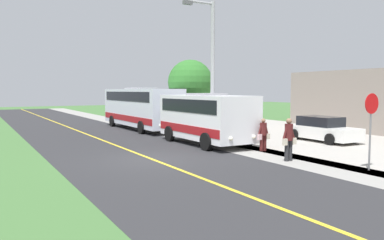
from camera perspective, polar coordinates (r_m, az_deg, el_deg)
The scene contains 12 objects.
ground_plane at distance 16.68m, azimuth -6.13°, elevation -5.86°, with size 120.00×120.00×0.00m, color #3D6633.
road_surface at distance 16.68m, azimuth -6.13°, elevation -5.85°, with size 8.00×100.00×0.01m, color #28282B.
sidewalk at distance 19.35m, azimuth 8.12°, elevation -4.43°, with size 2.40×100.00×0.01m, color gray.
road_centre_line at distance 16.68m, azimuth -6.13°, elevation -5.83°, with size 0.16×100.00×0.00m, color gold.
shuttle_bus_front at distance 21.06m, azimuth 2.16°, elevation 0.59°, with size 2.79×6.64×2.83m.
transit_bus_rear at distance 29.41m, azimuth -7.74°, elevation 2.05°, with size 2.71×10.15×3.20m.
pedestrian_with_bags at distance 16.51m, azimuth 14.33°, elevation -2.63°, with size 0.72×0.34×1.82m.
pedestrian_waiting at distance 18.96m, azimuth 10.66°, elevation -2.04°, with size 0.72×0.34×1.61m.
stop_sign at distance 15.51m, azimuth 25.32°, elevation 0.26°, with size 0.76×0.07×2.88m.
street_light_pole at distance 21.25m, azimuth 2.84°, elevation 8.13°, with size 1.97×0.24×7.86m.
parked_car_near at distance 23.59m, azimuth 18.96°, elevation -1.35°, with size 2.12×4.45×1.45m.
tree_curbside at distance 28.23m, azimuth -0.25°, elevation 5.66°, with size 3.33×3.33×5.25m.
Camera 1 is at (6.65, 15.00, 2.99)m, focal length 35.49 mm.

